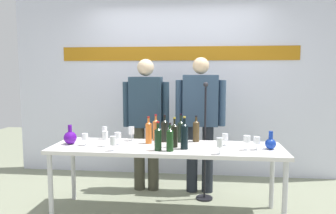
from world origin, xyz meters
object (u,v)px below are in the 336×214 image
wine_bottle_2 (174,135)px  wine_glass_right_0 (257,141)px  wine_bottle_5 (196,130)px  decanter_blue_left (70,137)px  wine_glass_left_5 (85,137)px  wine_bottle_3 (156,129)px  wine_bottle_6 (184,135)px  presenter_right (200,116)px  wine_glass_left_0 (105,136)px  wine_glass_left_1 (105,130)px  wine_glass_left_4 (131,131)px  wine_bottle_4 (181,131)px  wine_glass_right_1 (220,143)px  presenter_left (146,116)px  wine_bottle_7 (165,130)px  wine_bottle_1 (149,132)px  wine_bottle_8 (170,139)px  decanter_blue_right (271,143)px  wine_glass_right_3 (225,137)px  wine_glass_left_3 (113,141)px  microphone_stand (205,161)px  wine_glass_left_2 (118,136)px  wine_glass_right_2 (247,139)px  display_table (166,151)px

wine_bottle_2 → wine_glass_right_0: bearing=-2.1°
wine_bottle_5 → wine_glass_right_0: wine_bottle_5 is taller
decanter_blue_left → wine_glass_left_5: 0.19m
wine_bottle_3 → decanter_blue_left: bearing=-161.2°
wine_bottle_6 → presenter_right: bearing=79.5°
wine_glass_left_0 → wine_glass_left_1: 0.39m
wine_glass_left_4 → wine_glass_right_0: (1.35, -0.28, -0.02)m
wine_glass_left_1 → wine_bottle_6: bearing=-22.2°
wine_bottle_4 → wine_glass_right_1: bearing=-50.4°
decanter_blue_left → wine_glass_left_4: decanter_blue_left is taller
presenter_left → wine_bottle_7: bearing=-59.1°
wine_bottle_1 → wine_bottle_2: 0.33m
presenter_left → wine_glass_right_1: presenter_left is taller
wine_bottle_8 → wine_glass_left_0: bearing=169.9°
decanter_blue_right → wine_glass_right_3: (-0.45, 0.12, 0.03)m
wine_bottle_4 → wine_bottle_5: bearing=15.6°
wine_glass_left_4 → wine_glass_left_5: bearing=-147.3°
decanter_blue_left → wine_glass_left_3: size_ratio=1.43×
decanter_blue_left → wine_glass_left_0: bearing=-9.0°
wine_glass_right_0 → microphone_stand: (-0.51, 0.53, -0.38)m
decanter_blue_left → wine_glass_left_5: bearing=-14.3°
wine_bottle_2 → wine_glass_left_2: (-0.61, 0.03, -0.03)m
wine_glass_right_1 → wine_glass_left_1: bearing=156.7°
wine_bottle_3 → microphone_stand: 0.72m
wine_glass_left_3 → wine_glass_right_1: 1.05m
decanter_blue_right → wine_glass_right_2: 0.26m
wine_bottle_4 → wine_glass_left_5: wine_bottle_4 is taller
wine_bottle_4 → wine_glass_left_4: 0.56m
wine_bottle_4 → wine_glass_left_4: size_ratio=1.94×
wine_glass_left_2 → wine_bottle_5: bearing=17.7°
wine_glass_left_2 → wine_glass_right_3: wine_glass_left_2 is taller
wine_bottle_2 → wine_glass_right_1: (0.45, -0.24, -0.02)m
presenter_left → wine_bottle_8: 1.01m
wine_bottle_2 → wine_bottle_5: wine_bottle_2 is taller
decanter_blue_left → wine_bottle_6: wine_bottle_6 is taller
wine_glass_left_1 → wine_glass_left_2: (0.23, -0.29, -0.01)m
presenter_right → wine_bottle_1: presenter_right is taller
presenter_right → wine_glass_right_3: 0.68m
decanter_blue_left → wine_bottle_4: size_ratio=0.66×
wine_glass_left_1 → microphone_stand: size_ratio=0.10×
wine_bottle_2 → wine_glass_right_1: wine_bottle_2 is taller
wine_glass_left_0 → wine_glass_right_1: (1.18, -0.19, -0.00)m
decanter_blue_left → wine_glass_right_3: decanter_blue_left is taller
wine_bottle_6 → wine_glass_left_3: bearing=-167.0°
wine_bottle_1 → wine_bottle_8: wine_bottle_1 is taller
presenter_left → microphone_stand: (0.75, -0.24, -0.50)m
wine_bottle_2 → wine_glass_right_2: bearing=-3.5°
decanter_blue_right → wine_glass_right_3: bearing=164.9°
display_table → wine_glass_left_1: wine_glass_left_1 is taller
wine_glass_right_2 → microphone_stand: (-0.41, 0.55, -0.39)m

